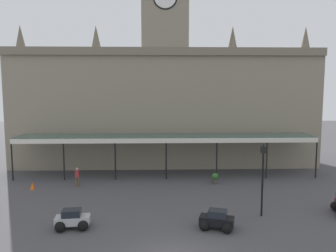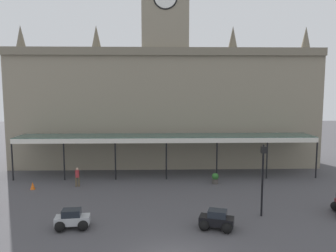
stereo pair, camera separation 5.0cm
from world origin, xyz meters
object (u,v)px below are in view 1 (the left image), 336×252
(planter_near_kerb, at_px, (215,178))
(victorian_lamppost, at_px, (263,172))
(car_black_sedan, at_px, (217,221))
(traffic_cone, at_px, (32,186))
(car_silver_sedan, at_px, (73,220))
(pedestrian_crossing_forecourt, at_px, (77,176))

(planter_near_kerb, bearing_deg, victorian_lamppost, -76.67)
(car_black_sedan, distance_m, victorian_lamppost, 4.62)
(victorian_lamppost, xyz_separation_m, traffic_cone, (-17.52, 6.37, -2.70))
(car_silver_sedan, xyz_separation_m, traffic_cone, (-5.39, 7.98, -0.19))
(traffic_cone, bearing_deg, victorian_lamppost, -20.00)
(pedestrian_crossing_forecourt, bearing_deg, car_black_sedan, -40.56)
(car_silver_sedan, bearing_deg, planter_near_kerb, 41.80)
(car_silver_sedan, distance_m, pedestrian_crossing_forecourt, 8.88)
(car_black_sedan, xyz_separation_m, pedestrian_crossing_forecourt, (-10.57, 9.04, 0.41))
(car_black_sedan, xyz_separation_m, planter_near_kerb, (1.55, 9.58, -0.01))
(traffic_cone, bearing_deg, pedestrian_crossing_forecourt, 11.23)
(car_silver_sedan, height_order, victorian_lamppost, victorian_lamppost)
(car_black_sedan, bearing_deg, victorian_lamppost, 30.26)
(car_silver_sedan, height_order, traffic_cone, car_silver_sedan)
(traffic_cone, distance_m, planter_near_kerb, 15.76)
(pedestrian_crossing_forecourt, bearing_deg, victorian_lamppost, -26.99)
(car_black_sedan, bearing_deg, traffic_cone, 149.54)
(pedestrian_crossing_forecourt, bearing_deg, planter_near_kerb, 2.51)
(victorian_lamppost, relative_size, planter_near_kerb, 5.05)
(car_black_sedan, relative_size, traffic_cone, 3.55)
(pedestrian_crossing_forecourt, bearing_deg, car_silver_sedan, -78.31)
(car_black_sedan, distance_m, planter_near_kerb, 9.70)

